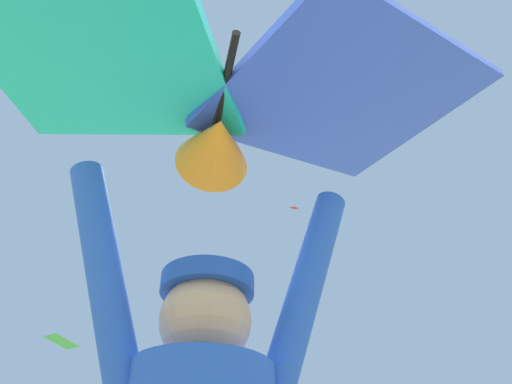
{
  "coord_description": "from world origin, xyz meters",
  "views": [
    {
      "loc": [
        0.32,
        -1.51,
        0.99
      ],
      "look_at": [
        0.13,
        2.03,
        3.57
      ],
      "focal_mm": 36.83,
      "sensor_mm": 36.0,
      "label": 1
    }
  ],
  "objects_px": {
    "held_stunt_kite": "(222,94)",
    "distant_kite_red_mid_right": "(294,207)",
    "distant_kite_magenta_mid_left": "(118,369)",
    "distant_kite_orange_far_center": "(157,118)",
    "distant_kite_green_high_right": "(62,340)"
  },
  "relations": [
    {
      "from": "held_stunt_kite",
      "to": "distant_kite_red_mid_right",
      "type": "bearing_deg",
      "value": 87.62
    },
    {
      "from": "distant_kite_magenta_mid_left",
      "to": "distant_kite_orange_far_center",
      "type": "bearing_deg",
      "value": -71.98
    },
    {
      "from": "distant_kite_magenta_mid_left",
      "to": "distant_kite_green_high_right",
      "type": "bearing_deg",
      "value": -77.66
    },
    {
      "from": "held_stunt_kite",
      "to": "distant_kite_orange_far_center",
      "type": "height_order",
      "value": "distant_kite_orange_far_center"
    },
    {
      "from": "distant_kite_orange_far_center",
      "to": "distant_kite_magenta_mid_left",
      "type": "height_order",
      "value": "distant_kite_orange_far_center"
    },
    {
      "from": "distant_kite_magenta_mid_left",
      "to": "distant_kite_red_mid_right",
      "type": "xyz_separation_m",
      "value": [
        11.7,
        -3.35,
        9.78
      ]
    },
    {
      "from": "held_stunt_kite",
      "to": "distant_kite_magenta_mid_left",
      "type": "bearing_deg",
      "value": 108.14
    },
    {
      "from": "distant_kite_magenta_mid_left",
      "to": "distant_kite_red_mid_right",
      "type": "height_order",
      "value": "distant_kite_red_mid_right"
    },
    {
      "from": "distant_kite_red_mid_right",
      "to": "held_stunt_kite",
      "type": "bearing_deg",
      "value": -92.38
    },
    {
      "from": "distant_kite_green_high_right",
      "to": "distant_kite_red_mid_right",
      "type": "relative_size",
      "value": 1.77
    },
    {
      "from": "distant_kite_magenta_mid_left",
      "to": "distant_kite_red_mid_right",
      "type": "bearing_deg",
      "value": -16.0
    },
    {
      "from": "distant_kite_red_mid_right",
      "to": "distant_kite_magenta_mid_left",
      "type": "bearing_deg",
      "value": 164.0
    },
    {
      "from": "distant_kite_red_mid_right",
      "to": "distant_kite_orange_far_center",
      "type": "bearing_deg",
      "value": -127.32
    },
    {
      "from": "distant_kite_green_high_right",
      "to": "distant_kite_magenta_mid_left",
      "type": "relative_size",
      "value": 0.31
    },
    {
      "from": "distant_kite_orange_far_center",
      "to": "distant_kite_red_mid_right",
      "type": "relative_size",
      "value": 1.95
    }
  ]
}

